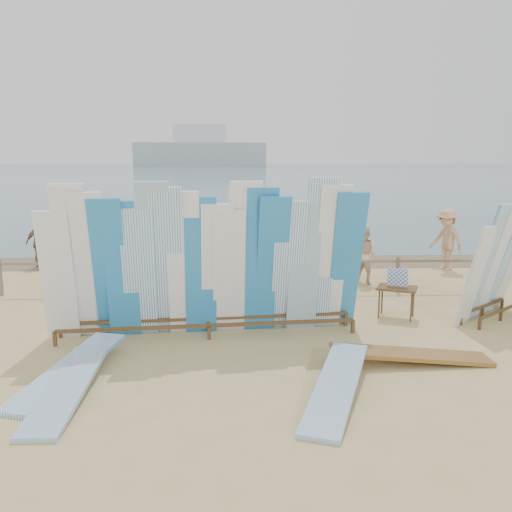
{
  "coord_description": "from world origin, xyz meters",
  "views": [
    {
      "loc": [
        -0.14,
        -10.37,
        3.43
      ],
      "look_at": [
        0.32,
        1.73,
        1.19
      ],
      "focal_mm": 38.0,
      "sensor_mm": 36.0,
      "label": 1
    }
  ],
  "objects_px": {
    "beachgoer_4": "(277,251)",
    "beachgoer_2": "(187,256)",
    "side_surfboard_rack": "(495,267)",
    "flat_board_e": "(70,379)",
    "main_surfboard_rack": "(208,266)",
    "beachgoer_3": "(225,238)",
    "beachgoer_8": "(364,255)",
    "beachgoer_9": "(447,239)",
    "stroller": "(292,267)",
    "beachgoer_11": "(68,236)",
    "beachgoer_5": "(216,243)",
    "beach_chair_right": "(265,278)",
    "beachgoer_0": "(72,255)",
    "flat_board_c": "(411,363)",
    "beach_chair_left": "(247,274)",
    "beachgoer_7": "(310,245)",
    "beachgoer_1": "(113,247)",
    "beachgoer_extra_1": "(40,243)",
    "flat_board_b": "(336,397)",
    "flat_board_a": "(68,395)",
    "beachgoer_6": "(257,255)",
    "vendor_table": "(396,301)"
  },
  "relations": [
    {
      "from": "beachgoer_6",
      "to": "beachgoer_5",
      "type": "distance_m",
      "value": 2.06
    },
    {
      "from": "main_surfboard_rack",
      "to": "beachgoer_9",
      "type": "bearing_deg",
      "value": 35.3
    },
    {
      "from": "beachgoer_6",
      "to": "vendor_table",
      "type": "bearing_deg",
      "value": -60.63
    },
    {
      "from": "beach_chair_right",
      "to": "beachgoer_7",
      "type": "distance_m",
      "value": 2.11
    },
    {
      "from": "beachgoer_4",
      "to": "beachgoer_2",
      "type": "bearing_deg",
      "value": -175.24
    },
    {
      "from": "flat_board_e",
      "to": "beach_chair_right",
      "type": "relative_size",
      "value": 3.06
    },
    {
      "from": "beachgoer_8",
      "to": "beachgoer_5",
      "type": "height_order",
      "value": "beachgoer_5"
    },
    {
      "from": "beachgoer_0",
      "to": "beachgoer_3",
      "type": "xyz_separation_m",
      "value": [
        4.06,
        2.08,
        0.14
      ]
    },
    {
      "from": "beachgoer_11",
      "to": "beachgoer_5",
      "type": "distance_m",
      "value": 5.0
    },
    {
      "from": "flat_board_c",
      "to": "beach_chair_left",
      "type": "bearing_deg",
      "value": 23.58
    },
    {
      "from": "flat_board_e",
      "to": "stroller",
      "type": "height_order",
      "value": "stroller"
    },
    {
      "from": "flat_board_e",
      "to": "beachgoer_0",
      "type": "relative_size",
      "value": 1.67
    },
    {
      "from": "stroller",
      "to": "side_surfboard_rack",
      "type": "bearing_deg",
      "value": -52.01
    },
    {
      "from": "flat_board_a",
      "to": "stroller",
      "type": "height_order",
      "value": "stroller"
    },
    {
      "from": "beach_chair_left",
      "to": "beachgoer_8",
      "type": "bearing_deg",
      "value": 28.9
    },
    {
      "from": "beachgoer_6",
      "to": "beachgoer_2",
      "type": "bearing_deg",
      "value": 173.34
    },
    {
      "from": "main_surfboard_rack",
      "to": "beachgoer_3",
      "type": "height_order",
      "value": "main_surfboard_rack"
    },
    {
      "from": "beach_chair_left",
      "to": "main_surfboard_rack",
      "type": "bearing_deg",
      "value": -69.58
    },
    {
      "from": "flat_board_b",
      "to": "beachgoer_7",
      "type": "relative_size",
      "value": 1.52
    },
    {
      "from": "beachgoer_7",
      "to": "beachgoer_1",
      "type": "height_order",
      "value": "beachgoer_1"
    },
    {
      "from": "side_surfboard_rack",
      "to": "beachgoer_0",
      "type": "xyz_separation_m",
      "value": [
        -9.86,
        3.56,
        -0.32
      ]
    },
    {
      "from": "main_surfboard_rack",
      "to": "flat_board_a",
      "type": "xyz_separation_m",
      "value": [
        -1.93,
        -2.62,
        -1.37
      ]
    },
    {
      "from": "beachgoer_4",
      "to": "beachgoer_3",
      "type": "relative_size",
      "value": 0.82
    },
    {
      "from": "beach_chair_right",
      "to": "beachgoer_9",
      "type": "bearing_deg",
      "value": 29.61
    },
    {
      "from": "flat_board_e",
      "to": "stroller",
      "type": "bearing_deg",
      "value": 73.09
    },
    {
      "from": "side_surfboard_rack",
      "to": "stroller",
      "type": "bearing_deg",
      "value": 98.34
    },
    {
      "from": "side_surfboard_rack",
      "to": "flat_board_e",
      "type": "xyz_separation_m",
      "value": [
        -8.08,
        -2.86,
        -1.13
      ]
    },
    {
      "from": "flat_board_c",
      "to": "beachgoer_7",
      "type": "height_order",
      "value": "beachgoer_7"
    },
    {
      "from": "beachgoer_8",
      "to": "beachgoer_11",
      "type": "distance_m",
      "value": 9.47
    },
    {
      "from": "beachgoer_0",
      "to": "flat_board_e",
      "type": "bearing_deg",
      "value": -60.08
    },
    {
      "from": "flat_board_b",
      "to": "flat_board_a",
      "type": "distance_m",
      "value": 3.89
    },
    {
      "from": "vendor_table",
      "to": "beachgoer_6",
      "type": "relative_size",
      "value": 0.69
    },
    {
      "from": "flat_board_e",
      "to": "beach_chair_right",
      "type": "height_order",
      "value": "beach_chair_right"
    },
    {
      "from": "main_surfboard_rack",
      "to": "beachgoer_5",
      "type": "relative_size",
      "value": 3.61
    },
    {
      "from": "beachgoer_3",
      "to": "vendor_table",
      "type": "bearing_deg",
      "value": -113.87
    },
    {
      "from": "flat_board_e",
      "to": "beachgoer_2",
      "type": "height_order",
      "value": "beachgoer_2"
    },
    {
      "from": "beachgoer_9",
      "to": "beachgoer_8",
      "type": "bearing_deg",
      "value": -84.95
    },
    {
      "from": "beach_chair_right",
      "to": "beachgoer_11",
      "type": "bearing_deg",
      "value": 158.63
    },
    {
      "from": "beachgoer_5",
      "to": "beachgoer_8",
      "type": "bearing_deg",
      "value": -24.96
    },
    {
      "from": "beachgoer_7",
      "to": "beachgoer_6",
      "type": "relative_size",
      "value": 1.15
    },
    {
      "from": "beachgoer_9",
      "to": "beachgoer_5",
      "type": "bearing_deg",
      "value": -117.77
    },
    {
      "from": "beachgoer_1",
      "to": "beachgoer_extra_1",
      "type": "xyz_separation_m",
      "value": [
        -2.68,
        1.94,
        -0.17
      ]
    },
    {
      "from": "flat_board_e",
      "to": "beachgoer_8",
      "type": "distance_m",
      "value": 8.71
    },
    {
      "from": "beachgoer_1",
      "to": "beachgoer_6",
      "type": "height_order",
      "value": "beachgoer_1"
    },
    {
      "from": "beachgoer_9",
      "to": "beachgoer_3",
      "type": "distance_m",
      "value": 6.79
    },
    {
      "from": "beachgoer_2",
      "to": "beachgoer_3",
      "type": "bearing_deg",
      "value": -44.91
    },
    {
      "from": "flat_board_c",
      "to": "beach_chair_left",
      "type": "relative_size",
      "value": 2.99
    },
    {
      "from": "beachgoer_8",
      "to": "beachgoer_11",
      "type": "height_order",
      "value": "beachgoer_11"
    },
    {
      "from": "side_surfboard_rack",
      "to": "beachgoer_3",
      "type": "height_order",
      "value": "side_surfboard_rack"
    },
    {
      "from": "beachgoer_0",
      "to": "main_surfboard_rack",
      "type": "bearing_deg",
      "value": -34.35
    }
  ]
}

